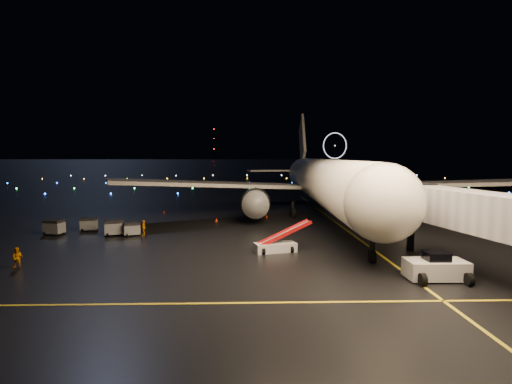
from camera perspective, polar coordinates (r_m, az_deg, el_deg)
ground at (r=334.43m, az=-1.49°, el=3.64°), size 2000.00×2000.00×0.00m
lane_centre at (r=51.73m, az=12.61°, el=-5.18°), size 0.25×80.00×0.02m
lane_cross at (r=26.36m, az=-11.46°, el=-15.36°), size 60.00×0.25×0.02m
airliner at (r=62.31m, az=9.31°, el=4.98°), size 65.51×62.41×18.09m
pushback_tug at (r=33.13m, az=24.32°, el=-9.57°), size 4.38×2.32×2.08m
belt_loader at (r=38.54m, az=2.78°, el=-6.49°), size 6.04×2.97×2.82m
crew_b at (r=38.58m, az=-30.91°, el=-8.06°), size 0.94×0.79×1.73m
crew_c at (r=48.43m, az=-15.76°, el=-4.92°), size 0.51×1.06×1.75m
safety_cone_0 at (r=52.92m, az=6.46°, el=-4.56°), size 0.50×0.50×0.54m
safety_cone_1 at (r=59.62m, az=1.53°, el=-3.45°), size 0.56×0.56×0.49m
safety_cone_2 at (r=56.28m, az=-5.67°, el=-3.99°), size 0.57×0.57×0.50m
safety_cone_3 at (r=65.77m, az=-13.02°, el=-2.79°), size 0.46×0.46×0.44m
ferris_wheel at (r=773.54m, az=11.22°, el=6.36°), size 49.33×16.80×52.00m
radio_mast at (r=776.91m, az=-6.02°, el=6.87°), size 1.80×1.80×64.00m
taxiway_lights at (r=140.60m, az=-1.34°, el=1.53°), size 164.00×92.00×0.36m
baggage_cart_0 at (r=48.45m, az=-17.34°, el=-5.09°), size 2.13×1.86×1.51m
baggage_cart_1 at (r=49.18m, az=-19.63°, el=-4.85°), size 2.47×2.10×1.78m
baggage_cart_2 at (r=53.38m, az=-22.76°, el=-4.28°), size 2.07×1.61×1.60m
baggage_cart_3 at (r=52.47m, az=-26.88°, el=-4.51°), size 2.34×1.88×1.75m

